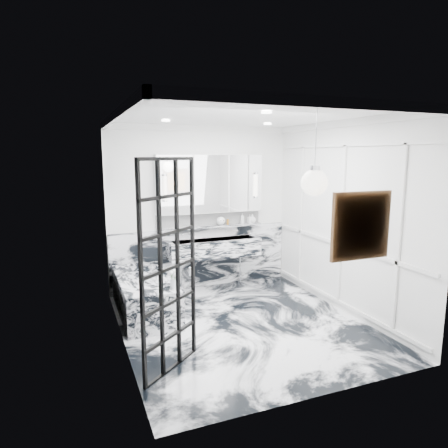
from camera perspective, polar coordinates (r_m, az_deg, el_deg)
name	(u,v)px	position (r m, az deg, el deg)	size (l,w,h in m)	color
floor	(243,324)	(5.69, 2.69, -14.10)	(3.60, 3.60, 0.00)	white
ceiling	(244,115)	(5.23, 2.94, 15.23)	(3.60, 3.60, 0.00)	white
wall_back	(201,208)	(6.94, -3.33, 2.30)	(3.60, 3.60, 0.00)	white
wall_front	(325,256)	(3.75, 14.24, -4.46)	(3.60, 3.60, 0.00)	white
wall_left	(120,233)	(4.85, -14.68, -1.26)	(3.60, 3.60, 0.00)	white
wall_right	(343,218)	(6.11, 16.62, 0.88)	(3.60, 3.60, 0.00)	white
marble_clad_back	(202,257)	(7.08, -3.19, -4.76)	(3.18, 0.05, 1.05)	white
marble_clad_left	(121,238)	(4.87, -14.48, -1.94)	(0.02, 3.56, 2.68)	white
panel_molding	(341,224)	(6.11, 16.43, -0.06)	(0.03, 3.40, 2.30)	white
soap_bottle_a	(242,219)	(7.16, 2.64, 0.78)	(0.07, 0.07, 0.19)	#8C5919
soap_bottle_b	(250,219)	(7.22, 3.69, 0.74)	(0.07, 0.07, 0.16)	#4C4C51
soap_bottle_c	(252,219)	(7.24, 4.06, 0.78)	(0.13, 0.13, 0.16)	silver
face_pot	(221,221)	(7.00, -0.48, 0.44)	(0.15, 0.15, 0.15)	white
amber_bottle	(228,222)	(7.05, 0.54, 0.30)	(0.04, 0.04, 0.10)	#8C5919
flower_vase	(174,283)	(5.45, -7.21, -8.41)	(0.09, 0.09, 0.12)	silver
crittall_door	(169,268)	(4.24, -7.82, -6.29)	(0.88, 0.04, 2.27)	black
artwork	(361,226)	(3.99, 18.98, -0.23)	(0.55, 0.05, 0.55)	orange
pendant_light	(314,183)	(4.07, 12.79, 5.77)	(0.26, 0.26, 0.26)	white
trough_sink	(214,248)	(6.88, -1.44, -3.43)	(1.60, 0.45, 0.30)	silver
ledge	(211,227)	(6.96, -1.92, -0.41)	(1.90, 0.14, 0.04)	silver
subway_tile	(209,219)	(7.00, -2.10, 0.76)	(1.90, 0.03, 0.23)	white
mirror_cabinet	(210,184)	(6.88, -1.97, 5.76)	(1.90, 0.16, 1.00)	white
sconce_left	(165,188)	(6.56, -8.48, 5.11)	(0.07, 0.07, 0.40)	white
sconce_right	(256,185)	(7.11, 4.56, 5.54)	(0.07, 0.07, 0.40)	white
bathtub	(145,295)	(6.07, -11.23, -9.94)	(0.75, 1.65, 0.55)	silver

